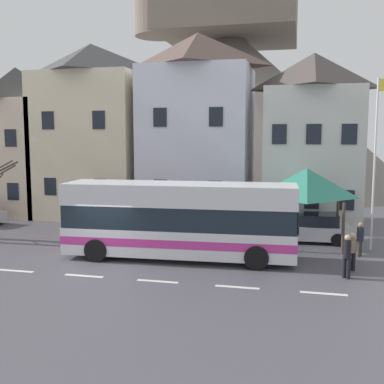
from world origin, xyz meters
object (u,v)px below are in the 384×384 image
at_px(transit_bus, 179,221).
at_px(public_bench, 297,228).
at_px(bus_shelter, 307,183).
at_px(parked_car_01, 310,228).
at_px(pedestrian_01, 360,237).
at_px(pedestrian_02, 347,255).
at_px(townhouse_00, 18,141).
at_px(townhouse_01, 93,132).
at_px(flagpole, 377,153).
at_px(hilltop_castle, 229,103).
at_px(pedestrian_00, 352,250).
at_px(townhouse_03, 312,140).
at_px(parked_car_02, 118,220).
at_px(townhouse_02, 198,129).

relative_size(transit_bus, public_bench, 6.48).
xyz_separation_m(bus_shelter, parked_car_01, (0.25, 0.74, -2.39)).
distance_m(pedestrian_01, public_bench, 4.66).
distance_m(pedestrian_02, public_bench, 7.52).
xyz_separation_m(parked_car_01, pedestrian_01, (2.13, -2.61, 0.16)).
distance_m(townhouse_00, transit_bus, 17.35).
relative_size(townhouse_01, public_bench, 7.20).
bearing_deg(flagpole, pedestrian_01, -118.61).
bearing_deg(hilltop_castle, transit_bus, -85.27).
relative_size(townhouse_01, pedestrian_01, 7.35).
height_order(transit_bus, bus_shelter, bus_shelter).
relative_size(townhouse_01, pedestrian_00, 7.26).
bearing_deg(pedestrian_02, townhouse_00, 152.74).
height_order(parked_car_01, flagpole, flagpole).
height_order(townhouse_03, parked_car_01, townhouse_03).
distance_m(parked_car_02, pedestrian_00, 13.36).
bearing_deg(townhouse_00, bus_shelter, -15.50).
distance_m(townhouse_01, pedestrian_00, 19.08).
relative_size(townhouse_01, flagpole, 1.41).
bearing_deg(townhouse_01, transit_bus, -48.13).
bearing_deg(townhouse_00, hilltop_castle, 62.67).
relative_size(townhouse_02, pedestrian_00, 7.49).
distance_m(transit_bus, pedestrian_02, 7.12).
bearing_deg(pedestrian_02, public_bench, 104.51).
xyz_separation_m(townhouse_01, townhouse_02, (7.21, 0.01, 0.18)).
bearing_deg(parked_car_02, townhouse_01, 131.84).
distance_m(transit_bus, parked_car_02, 7.22).
xyz_separation_m(parked_car_01, flagpole, (2.86, -1.27, 3.92)).
relative_size(transit_bus, flagpole, 1.27).
bearing_deg(parked_car_02, townhouse_03, 26.73).
xyz_separation_m(pedestrian_01, pedestrian_02, (-0.91, -3.55, 0.03)).
xyz_separation_m(townhouse_01, flagpole, (17.03, -5.91, -1.09)).
xyz_separation_m(townhouse_03, hilltop_castle, (-8.43, 21.99, 3.92)).
bearing_deg(townhouse_00, townhouse_02, -0.25).
distance_m(bus_shelter, flagpole, 3.50).
xyz_separation_m(hilltop_castle, public_bench, (7.69, -25.84, -8.62)).
bearing_deg(pedestrian_01, parked_car_01, 129.22).
relative_size(townhouse_02, public_bench, 7.42).
xyz_separation_m(transit_bus, parked_car_02, (-5.01, 5.09, -1.06)).
relative_size(transit_bus, parked_car_01, 2.51).
relative_size(parked_car_02, flagpole, 0.52).
xyz_separation_m(townhouse_03, flagpole, (2.77, -6.24, -0.55)).
distance_m(townhouse_03, pedestrian_01, 8.94).
distance_m(parked_car_02, flagpole, 14.24).
xyz_separation_m(townhouse_02, townhouse_03, (7.05, 0.32, -0.72)).
xyz_separation_m(townhouse_00, bus_shelter, (19.60, -5.44, -1.96)).
relative_size(townhouse_00, pedestrian_01, 6.50).
bearing_deg(pedestrian_02, parked_car_01, 101.23).
height_order(townhouse_00, pedestrian_01, townhouse_00).
bearing_deg(parked_car_01, townhouse_03, -93.19).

